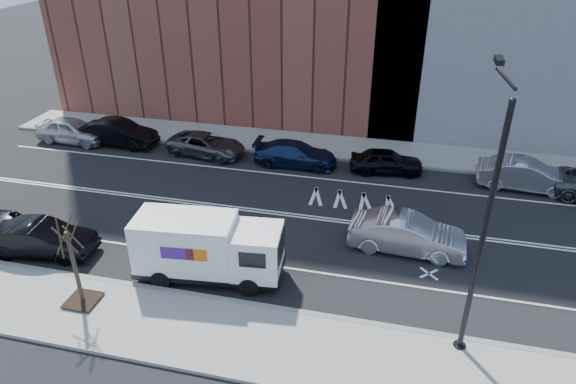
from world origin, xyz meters
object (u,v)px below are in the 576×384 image
at_px(fedex_van, 207,248).
at_px(far_parked_a, 73,130).
at_px(far_parked_b, 119,133).
at_px(driving_sedan, 407,234).

xyz_separation_m(fedex_van, far_parked_a, (-13.89, 11.39, -0.62)).
bearing_deg(fedex_van, far_parked_b, 126.73).
bearing_deg(far_parked_b, far_parked_a, 97.69).
distance_m(fedex_van, far_parked_b, 15.83).
bearing_deg(driving_sedan, far_parked_b, 70.19).
height_order(far_parked_b, driving_sedan, driving_sedan).
bearing_deg(far_parked_b, driving_sedan, -109.92).
height_order(far_parked_a, far_parked_b, far_parked_b).
xyz_separation_m(far_parked_b, driving_sedan, (18.56, -7.80, 0.01)).
relative_size(far_parked_b, driving_sedan, 0.98).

